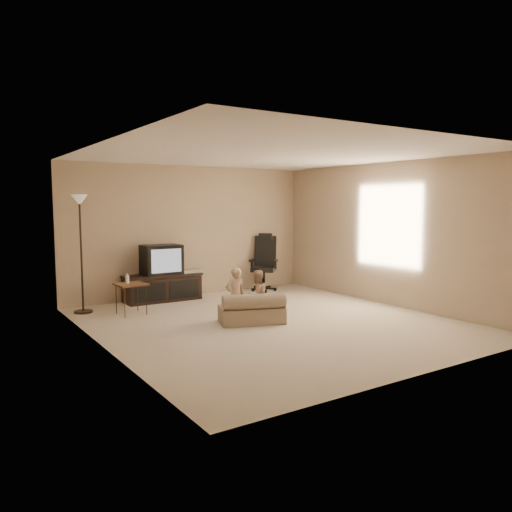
{
  "coord_description": "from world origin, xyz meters",
  "views": [
    {
      "loc": [
        -4.22,
        -6.03,
        1.78
      ],
      "look_at": [
        0.11,
        0.6,
        0.95
      ],
      "focal_mm": 35.0,
      "sensor_mm": 36.0,
      "label": 1
    }
  ],
  "objects_px": {
    "child_sofa": "(252,311)",
    "toddler_left": "(235,296)",
    "side_table": "(131,285)",
    "floor_lamp": "(80,227)",
    "toddler_right": "(257,295)",
    "tv_stand": "(162,278)",
    "office_chair": "(264,270)"
  },
  "relations": [
    {
      "from": "child_sofa",
      "to": "toddler_left",
      "type": "distance_m",
      "value": 0.34
    },
    {
      "from": "side_table",
      "to": "child_sofa",
      "type": "distance_m",
      "value": 2.07
    },
    {
      "from": "floor_lamp",
      "to": "toddler_left",
      "type": "height_order",
      "value": "floor_lamp"
    },
    {
      "from": "toddler_left",
      "to": "toddler_right",
      "type": "relative_size",
      "value": 1.08
    },
    {
      "from": "child_sofa",
      "to": "toddler_right",
      "type": "distance_m",
      "value": 0.28
    },
    {
      "from": "tv_stand",
      "to": "office_chair",
      "type": "xyz_separation_m",
      "value": [
        2.2,
        -0.09,
        -0.01
      ]
    },
    {
      "from": "office_chair",
      "to": "side_table",
      "type": "relative_size",
      "value": 1.72
    },
    {
      "from": "floor_lamp",
      "to": "toddler_right",
      "type": "relative_size",
      "value": 2.47
    },
    {
      "from": "tv_stand",
      "to": "side_table",
      "type": "xyz_separation_m",
      "value": [
        -0.87,
        -0.8,
        0.06
      ]
    },
    {
      "from": "side_table",
      "to": "toddler_left",
      "type": "bearing_deg",
      "value": -53.22
    },
    {
      "from": "side_table",
      "to": "toddler_right",
      "type": "xyz_separation_m",
      "value": [
        1.47,
        -1.47,
        -0.1
      ]
    },
    {
      "from": "tv_stand",
      "to": "toddler_left",
      "type": "distance_m",
      "value": 2.27
    },
    {
      "from": "child_sofa",
      "to": "floor_lamp",
      "type": "bearing_deg",
      "value": 152.12
    },
    {
      "from": "floor_lamp",
      "to": "toddler_right",
      "type": "distance_m",
      "value": 3.08
    },
    {
      "from": "toddler_right",
      "to": "side_table",
      "type": "bearing_deg",
      "value": -52.55
    },
    {
      "from": "child_sofa",
      "to": "toddler_right",
      "type": "xyz_separation_m",
      "value": [
        0.16,
        0.11,
        0.2
      ]
    },
    {
      "from": "side_table",
      "to": "floor_lamp",
      "type": "bearing_deg",
      "value": 138.25
    },
    {
      "from": "tv_stand",
      "to": "floor_lamp",
      "type": "distance_m",
      "value": 1.8
    },
    {
      "from": "side_table",
      "to": "toddler_right",
      "type": "distance_m",
      "value": 2.08
    },
    {
      "from": "floor_lamp",
      "to": "toddler_left",
      "type": "bearing_deg",
      "value": -49.64
    },
    {
      "from": "tv_stand",
      "to": "toddler_left",
      "type": "bearing_deg",
      "value": -83.86
    },
    {
      "from": "floor_lamp",
      "to": "office_chair",
      "type": "bearing_deg",
      "value": 2.49
    },
    {
      "from": "side_table",
      "to": "floor_lamp",
      "type": "height_order",
      "value": "floor_lamp"
    },
    {
      "from": "floor_lamp",
      "to": "toddler_right",
      "type": "height_order",
      "value": "floor_lamp"
    },
    {
      "from": "side_table",
      "to": "toddler_right",
      "type": "bearing_deg",
      "value": -44.9
    },
    {
      "from": "office_chair",
      "to": "floor_lamp",
      "type": "height_order",
      "value": "floor_lamp"
    },
    {
      "from": "office_chair",
      "to": "floor_lamp",
      "type": "bearing_deg",
      "value": -133.37
    },
    {
      "from": "tv_stand",
      "to": "office_chair",
      "type": "relative_size",
      "value": 1.24
    },
    {
      "from": "side_table",
      "to": "floor_lamp",
      "type": "relative_size",
      "value": 0.35
    },
    {
      "from": "tv_stand",
      "to": "side_table",
      "type": "height_order",
      "value": "tv_stand"
    },
    {
      "from": "tv_stand",
      "to": "floor_lamp",
      "type": "relative_size",
      "value": 0.75
    },
    {
      "from": "child_sofa",
      "to": "toddler_left",
      "type": "height_order",
      "value": "toddler_left"
    }
  ]
}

